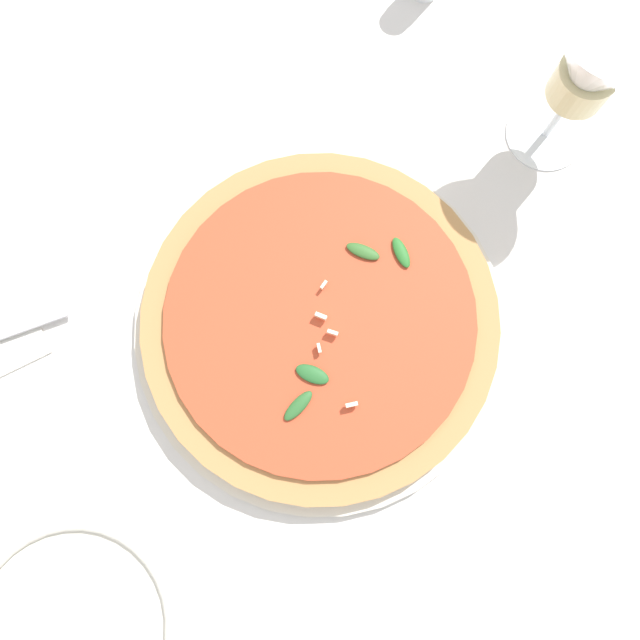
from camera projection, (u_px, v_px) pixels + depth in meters
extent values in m
plane|color=silver|center=(281.00, 353.00, 0.58)|extent=(6.00, 6.00, 0.00)
cylinder|color=silver|center=(320.00, 325.00, 0.58)|extent=(0.34, 0.34, 0.01)
cylinder|color=#B7844C|center=(320.00, 322.00, 0.56)|extent=(0.32, 0.32, 0.02)
cylinder|color=#C64728|center=(320.00, 319.00, 0.55)|extent=(0.28, 0.28, 0.01)
ellipsoid|color=#2B612B|center=(298.00, 406.00, 0.53)|extent=(0.03, 0.03, 0.01)
ellipsoid|color=#26612B|center=(312.00, 374.00, 0.54)|extent=(0.03, 0.03, 0.01)
ellipsoid|color=#336529|center=(363.00, 251.00, 0.56)|extent=(0.03, 0.03, 0.01)
ellipsoid|color=#286C28|center=(401.00, 253.00, 0.56)|extent=(0.02, 0.03, 0.01)
cube|color=beige|center=(352.00, 405.00, 0.53)|extent=(0.01, 0.00, 0.01)
cube|color=beige|center=(324.00, 285.00, 0.55)|extent=(0.01, 0.01, 0.00)
cube|color=beige|center=(319.00, 348.00, 0.54)|extent=(0.00, 0.01, 0.00)
cube|color=beige|center=(321.00, 316.00, 0.54)|extent=(0.01, 0.01, 0.01)
cube|color=beige|center=(333.00, 333.00, 0.54)|extent=(0.01, 0.01, 0.01)
cylinder|color=white|center=(545.00, 134.00, 0.62)|extent=(0.08, 0.08, 0.00)
cylinder|color=white|center=(559.00, 116.00, 0.59)|extent=(0.01, 0.01, 0.07)
cone|color=white|center=(596.00, 64.00, 0.51)|extent=(0.10, 0.10, 0.09)
cylinder|color=beige|center=(582.00, 83.00, 0.53)|extent=(0.05, 0.05, 0.03)
cube|color=silver|center=(3.00, 333.00, 0.57)|extent=(0.12, 0.04, 0.00)
cylinder|color=silver|center=(73.00, 628.00, 0.53)|extent=(0.18, 0.18, 0.01)
torus|color=silver|center=(69.00, 631.00, 0.52)|extent=(0.18, 0.18, 0.01)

